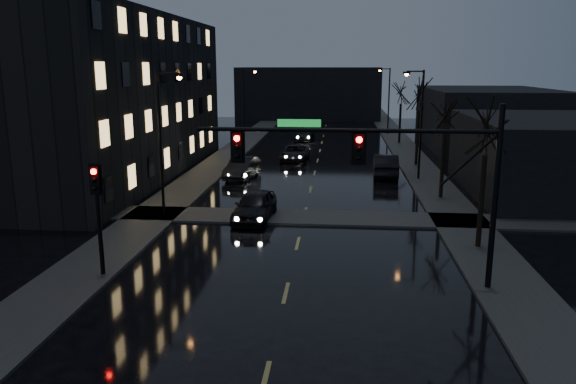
% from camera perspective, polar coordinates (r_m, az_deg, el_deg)
% --- Properties ---
extents(sidewalk_left, '(3.00, 140.00, 0.12)m').
position_cam_1_polar(sidewalk_left, '(48.40, -7.24, 2.82)').
color(sidewalk_left, '#2D2D2B').
rests_on(sidewalk_left, ground).
extents(sidewalk_right, '(3.00, 140.00, 0.12)m').
position_cam_1_polar(sidewalk_right, '(47.74, 13.13, 2.45)').
color(sidewalk_right, '#2D2D2B').
rests_on(sidewalk_right, ground).
extents(sidewalk_cross, '(40.00, 3.00, 0.12)m').
position_cam_1_polar(sidewalk_cross, '(31.22, 1.60, -2.59)').
color(sidewalk_cross, '#2D2D2B').
rests_on(sidewalk_cross, ground).
extents(apartment_block, '(12.00, 30.00, 12.00)m').
position_cam_1_polar(apartment_block, '(45.49, -18.85, 9.16)').
color(apartment_block, black).
rests_on(apartment_block, ground).
extents(commercial_right_near, '(10.00, 14.00, 5.00)m').
position_cam_1_polar(commercial_right_near, '(40.37, 24.93, 3.27)').
color(commercial_right_near, black).
rests_on(commercial_right_near, ground).
extents(commercial_right_far, '(12.00, 18.00, 6.00)m').
position_cam_1_polar(commercial_right_far, '(61.68, 19.55, 7.08)').
color(commercial_right_far, black).
rests_on(commercial_right_far, ground).
extents(far_block, '(22.00, 10.00, 8.00)m').
position_cam_1_polar(far_block, '(89.79, 2.13, 9.99)').
color(far_block, black).
rests_on(far_block, ground).
extents(signal_mast, '(11.11, 0.41, 7.00)m').
position_cam_1_polar(signal_mast, '(20.93, 10.59, 3.04)').
color(signal_mast, black).
rests_on(signal_mast, ground).
extents(signal_pole_left, '(0.35, 0.41, 4.53)m').
position_cam_1_polar(signal_pole_left, '(23.20, -18.76, -1.17)').
color(signal_pole_left, black).
rests_on(signal_pole_left, ground).
extents(tree_near, '(3.52, 3.52, 8.08)m').
position_cam_1_polar(tree_near, '(26.46, 19.67, 7.46)').
color(tree_near, black).
rests_on(tree_near, ground).
extents(tree_mid_a, '(3.30, 3.30, 7.58)m').
position_cam_1_polar(tree_mid_a, '(36.23, 15.76, 8.33)').
color(tree_mid_a, black).
rests_on(tree_mid_a, ground).
extents(tree_mid_b, '(3.74, 3.74, 8.59)m').
position_cam_1_polar(tree_mid_b, '(48.03, 13.25, 10.38)').
color(tree_mid_b, black).
rests_on(tree_mid_b, ground).
extents(tree_far, '(3.43, 3.43, 7.88)m').
position_cam_1_polar(tree_far, '(61.94, 11.46, 10.41)').
color(tree_far, black).
rests_on(tree_far, ground).
extents(streetlight_l_near, '(1.53, 0.28, 8.00)m').
position_cam_1_polar(streetlight_l_near, '(31.23, -12.50, 5.93)').
color(streetlight_l_near, black).
rests_on(streetlight_l_near, ground).
extents(streetlight_l_far, '(1.53, 0.28, 8.00)m').
position_cam_1_polar(streetlight_l_far, '(57.45, -4.32, 9.18)').
color(streetlight_l_far, black).
rests_on(streetlight_l_far, ground).
extents(streetlight_r_mid, '(1.53, 0.28, 8.00)m').
position_cam_1_polar(streetlight_r_mid, '(42.09, 13.12, 7.59)').
color(streetlight_r_mid, black).
rests_on(streetlight_r_mid, ground).
extents(streetlight_r_far, '(1.53, 0.28, 8.00)m').
position_cam_1_polar(streetlight_r_far, '(69.88, 10.04, 9.65)').
color(streetlight_r_far, black).
rests_on(streetlight_r_far, ground).
extents(oncoming_car_a, '(2.21, 4.89, 1.63)m').
position_cam_1_polar(oncoming_car_a, '(30.75, -3.41, -1.40)').
color(oncoming_car_a, black).
rests_on(oncoming_car_a, ground).
extents(oncoming_car_b, '(2.25, 4.96, 1.58)m').
position_cam_1_polar(oncoming_car_b, '(42.33, -4.69, 2.46)').
color(oncoming_car_b, black).
rests_on(oncoming_car_b, ground).
extents(oncoming_car_c, '(2.47, 5.06, 1.38)m').
position_cam_1_polar(oncoming_car_c, '(50.12, 0.71, 4.00)').
color(oncoming_car_c, black).
rests_on(oncoming_car_c, ground).
extents(oncoming_car_d, '(2.33, 4.82, 1.35)m').
position_cam_1_polar(oncoming_car_d, '(63.67, 1.67, 5.85)').
color(oncoming_car_d, black).
rests_on(oncoming_car_d, ground).
extents(lead_car, '(2.03, 5.25, 1.70)m').
position_cam_1_polar(lead_car, '(43.58, 9.89, 2.70)').
color(lead_car, black).
rests_on(lead_car, ground).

